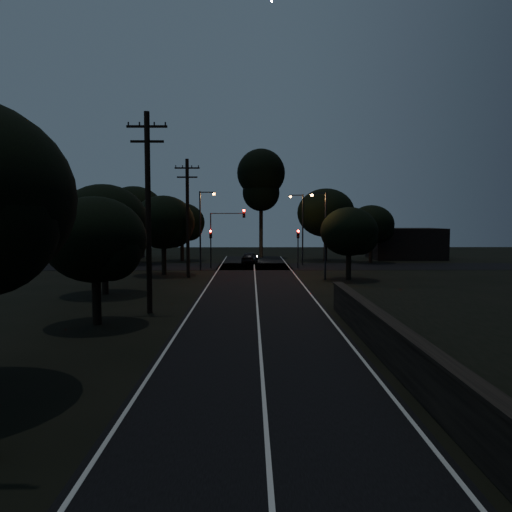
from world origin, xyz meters
name	(u,v)px	position (x,y,z in m)	size (l,w,h in m)	color
ground	(266,422)	(0.00, 0.00, 0.00)	(160.00, 160.00, 0.00)	black
road_surface	(255,278)	(0.00, 31.12, 0.01)	(60.00, 70.00, 0.03)	black
retaining_wall	(506,364)	(7.74, 3.00, 0.62)	(6.93, 26.00, 1.60)	black
utility_pole_mid	(148,209)	(-6.00, 15.00, 5.74)	(2.20, 0.30, 11.00)	black
utility_pole_far	(188,216)	(-6.00, 32.00, 5.48)	(2.20, 0.30, 10.50)	black
tree_left_b	(98,242)	(-7.82, 11.90, 4.10)	(4.97, 4.97, 6.32)	black
tree_left_c	(106,223)	(-10.29, 21.88, 4.91)	(6.01, 6.01, 7.60)	black
tree_left_d	(165,224)	(-8.29, 33.88, 4.79)	(5.82, 5.82, 7.39)	black
tree_far_nw	(183,223)	(-8.80, 49.88, 4.68)	(5.71, 5.71, 7.23)	black
tree_far_w	(136,213)	(-13.75, 45.86, 5.87)	(7.08, 7.08, 9.03)	black
tree_far_ne	(328,214)	(9.25, 49.86, 5.84)	(7.14, 7.14, 9.03)	black
tree_far_e	(373,225)	(14.19, 46.89, 4.45)	(5.42, 5.42, 6.87)	black
tree_right_a	(351,233)	(8.17, 29.90, 4.03)	(4.90, 4.90, 6.23)	black
tall_pine	(261,179)	(1.00, 55.00, 10.53)	(6.43, 6.43, 14.61)	black
building_left	(99,242)	(-20.00, 52.00, 2.20)	(10.00, 8.00, 4.40)	black
building_right	(405,243)	(20.00, 53.00, 2.00)	(9.00, 7.00, 4.00)	black
signal_left	(211,242)	(-4.60, 39.99, 2.84)	(0.28, 0.35, 4.10)	black
signal_right	(298,242)	(4.60, 39.99, 2.84)	(0.28, 0.35, 4.10)	black
signal_mast	(227,227)	(-2.91, 39.99, 4.34)	(3.70, 0.35, 6.25)	black
streetlight_a	(202,225)	(-5.31, 38.00, 4.64)	(1.66, 0.26, 8.00)	black
streetlight_b	(301,224)	(5.31, 44.00, 4.64)	(1.66, 0.26, 8.00)	black
streetlight_c	(324,229)	(5.83, 30.00, 4.35)	(1.46, 0.26, 7.50)	black
car	(250,258)	(-0.52, 46.00, 0.68)	(1.61, 4.00, 1.36)	black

